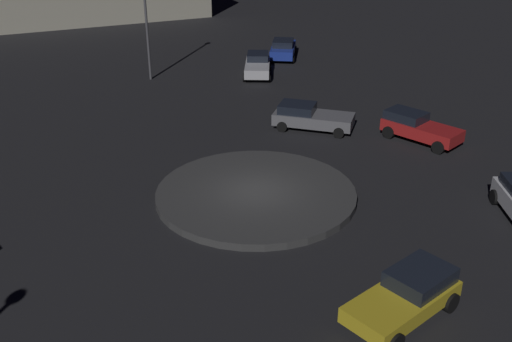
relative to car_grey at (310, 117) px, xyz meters
name	(u,v)px	position (x,y,z in m)	size (l,w,h in m)	color
ground_plane	(256,197)	(-2.06, -8.91, -0.74)	(117.26, 117.26, 0.00)	black
roundabout_island	(256,194)	(-2.06, -8.91, -0.57)	(9.14, 9.14, 0.34)	#383838
car_grey	(310,117)	(0.00, 0.00, 0.00)	(4.83, 2.73, 1.45)	slate
car_blue	(283,48)	(-2.90, 15.86, 0.04)	(2.09, 4.51, 1.51)	#1E38A5
car_silver	(258,65)	(-4.38, 10.61, 0.02)	(2.33, 4.36, 1.48)	silver
car_yellow	(407,295)	(3.88, -16.51, 0.03)	(4.14, 4.31, 1.45)	gold
car_red	(418,127)	(6.03, -1.04, 0.05)	(4.46, 3.99, 1.51)	red
streetlamp_northwest	(145,3)	(-12.08, 8.56, 4.79)	(0.46, 0.46, 9.11)	#4C4C51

